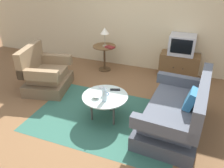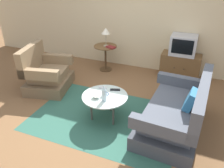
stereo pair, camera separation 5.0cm
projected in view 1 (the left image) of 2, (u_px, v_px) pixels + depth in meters
ground_plane at (102, 113)px, 4.06m from camera, size 16.00×16.00×0.00m
back_wall at (139, 13)px, 5.31m from camera, size 9.00×0.12×2.70m
area_rug at (105, 117)px, 3.95m from camera, size 2.51×1.74×0.00m
armchair at (45, 75)px, 4.73m from camera, size 1.00×1.11×0.93m
couch at (176, 113)px, 3.56m from camera, size 1.00×1.65×0.91m
coffee_table at (105, 98)px, 3.76m from camera, size 0.77×0.77×0.45m
side_table at (104, 53)px, 5.50m from camera, size 0.56×0.56×0.63m
tv_stand at (179, 66)px, 5.21m from camera, size 0.88×0.44×0.58m
television at (182, 45)px, 4.98m from camera, size 0.56×0.46×0.43m
table_lamp at (105, 32)px, 5.23m from camera, size 0.21×0.21×0.44m
vase at (104, 94)px, 3.54m from camera, size 0.07×0.07×0.28m
mug at (105, 93)px, 3.72m from camera, size 0.12×0.08×0.09m
bowl at (96, 97)px, 3.66m from camera, size 0.14×0.14×0.05m
tv_remote_dark at (115, 90)px, 3.90m from camera, size 0.18×0.10×0.02m
tv_remote_silver at (103, 88)px, 3.95m from camera, size 0.15×0.07×0.02m
book at (110, 47)px, 5.28m from camera, size 0.25×0.21×0.04m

